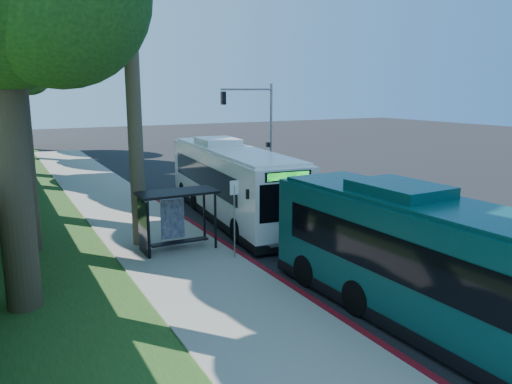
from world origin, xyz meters
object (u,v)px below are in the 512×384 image
teal_bus (452,270)px  pickup (250,177)px  white_bus (231,181)px  bus_shelter (171,209)px

teal_bus → pickup: bearing=75.1°
white_bus → pickup: bearing=61.0°
bus_shelter → white_bus: white_bus is taller
white_bus → teal_bus: white_bus is taller
teal_bus → bus_shelter: bearing=110.5°
teal_bus → white_bus: bearing=86.9°
white_bus → pickup: 8.31m
bus_shelter → teal_bus: teal_bus is taller
white_bus → pickup: size_ratio=2.72×
bus_shelter → teal_bus: 11.30m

